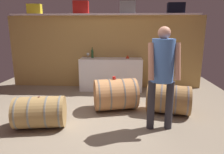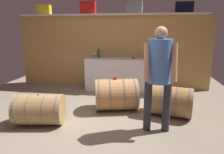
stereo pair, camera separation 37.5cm
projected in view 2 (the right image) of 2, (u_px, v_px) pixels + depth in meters
The scene contains 16 objects.
ground_plane at pixel (97, 110), 4.27m from camera, with size 6.75×8.26×0.02m, color gray.
back_wall_panel at pixel (111, 52), 5.86m from camera, with size 5.55×0.10×2.05m, color tan.
high_shelf_board at pixel (110, 15), 5.47m from camera, with size 5.11×0.40×0.03m, color white.
toolcase_yellow at pixel (44, 10), 5.74m from camera, with size 0.38×0.19×0.27m, color yellow.
toolcase_red at pixel (88, 8), 5.53m from camera, with size 0.41×0.23×0.34m, color red.
toolcase_grey at pixel (134, 7), 5.33m from camera, with size 0.42×0.30×0.32m, color gray.
toolcase_black at pixel (184, 7), 5.14m from camera, with size 0.44×0.27×0.27m, color black.
work_cabinet at pixel (117, 74), 5.64m from camera, with size 1.71×0.53×0.89m, color silver.
wine_bottle_green at pixel (99, 53), 5.67m from camera, with size 0.07×0.07×0.29m.
wine_glass at pixel (94, 54), 5.74m from camera, with size 0.08×0.08×0.14m.
red_funnel at pixel (133, 57), 5.51m from camera, with size 0.11×0.11×0.09m, color red.
wine_barrel_near at pixel (116, 94), 4.24m from camera, with size 1.00×0.84×0.67m.
wine_barrel_far at pixel (40, 109), 3.58m from camera, with size 0.91×0.67×0.56m.
wine_barrel_flank at pixel (170, 101), 3.95m from camera, with size 0.95×0.75×0.60m.
tasting_cup at pixel (115, 78), 4.17m from camera, with size 0.07×0.07×0.05m, color red.
winemaker_pouring at pixel (159, 69), 3.17m from camera, with size 0.52×0.42×1.71m.
Camera 2 is at (0.95, -3.26, 1.66)m, focal length 32.24 mm.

